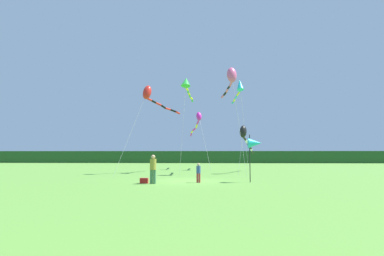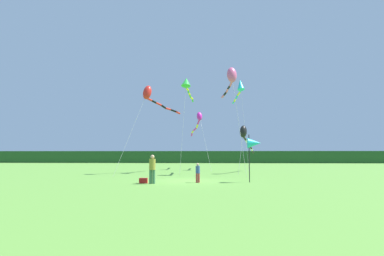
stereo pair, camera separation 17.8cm
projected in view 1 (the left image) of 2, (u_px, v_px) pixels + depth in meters
The scene contains 12 objects.
ground_plane at pixel (188, 181), 21.60m from camera, with size 120.00×120.00×0.00m, color #5B9338.
distant_treeline at pixel (200, 157), 66.50m from camera, with size 108.00×3.44×2.54m, color #234C23.
person_adult at pixel (153, 168), 19.69m from camera, with size 0.41×0.41×1.85m.
person_child at pixel (198, 172), 20.42m from camera, with size 0.28×0.28×1.29m.
cooler_box at pixel (144, 181), 19.98m from camera, with size 0.52×0.31×0.34m, color red.
banner_flag_pole at pixel (255, 143), 20.82m from camera, with size 0.90×0.70×3.22m.
kite_cyan at pixel (239, 87), 38.17m from camera, with size 1.22×7.39×11.24m.
kite_rainbow at pixel (231, 77), 29.14m from camera, with size 1.74×6.80×10.16m.
kite_magenta at pixel (197, 120), 38.94m from camera, with size 2.78×9.53×7.23m.
kite_red at pixel (150, 95), 30.35m from camera, with size 5.11×7.52×8.73m.
kite_black at pixel (245, 135), 30.55m from camera, with size 2.60×7.32×4.79m.
kite_green at pixel (187, 84), 32.02m from camera, with size 1.18×6.65×9.90m.
Camera 1 is at (1.20, -21.81, 1.90)m, focal length 28.69 mm.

